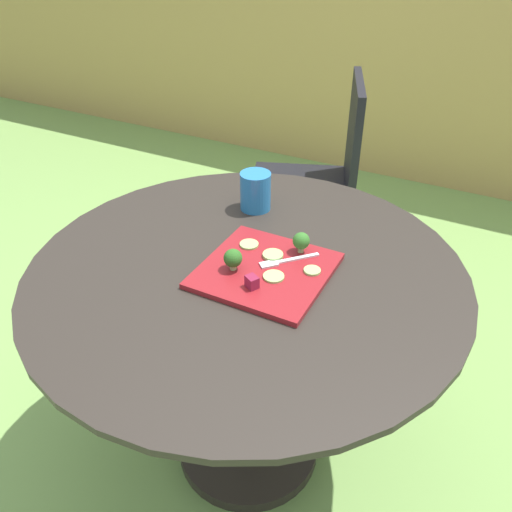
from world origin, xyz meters
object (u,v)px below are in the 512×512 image
Objects in this scene: patio_chair at (324,170)px; salad_plate at (266,270)px; fork at (284,261)px; drinking_glass at (255,193)px.

salad_plate is at bearing -77.22° from patio_chair.
fork is (0.26, -0.96, 0.21)m from patio_chair.
salad_plate is 0.32m from drinking_glass.
salad_plate is (0.23, -1.00, 0.20)m from patio_chair.
salad_plate is 0.05m from fork.
fork reaches higher than salad_plate.
drinking_glass is at bearing 130.75° from fork.
fork is (0.03, 0.04, 0.01)m from salad_plate.
patio_chair is 1.05m from salad_plate.
patio_chair is at bearing 102.78° from salad_plate.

